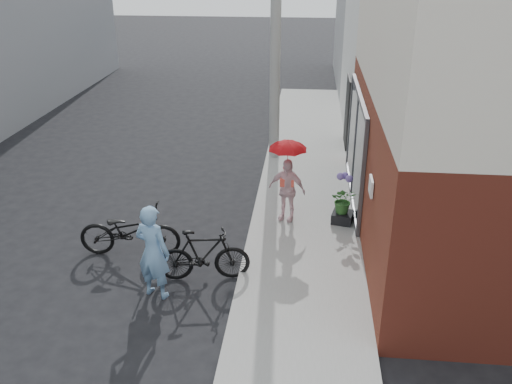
# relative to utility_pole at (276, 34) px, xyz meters

# --- Properties ---
(ground) EXTENTS (80.00, 80.00, 0.00)m
(ground) POSITION_rel_utility_pole_xyz_m (-1.10, -6.00, -3.50)
(ground) COLOR black
(ground) RESTS_ON ground
(sidewalk) EXTENTS (2.20, 24.00, 0.12)m
(sidewalk) POSITION_rel_utility_pole_xyz_m (1.00, -4.00, -3.44)
(sidewalk) COLOR gray
(sidewalk) RESTS_ON ground
(curb) EXTENTS (0.12, 24.00, 0.12)m
(curb) POSITION_rel_utility_pole_xyz_m (-0.16, -4.00, -3.44)
(curb) COLOR #9E9E99
(curb) RESTS_ON ground
(plaster_building) EXTENTS (8.00, 6.00, 7.00)m
(plaster_building) POSITION_rel_utility_pole_xyz_m (6.10, 3.00, 0.00)
(plaster_building) COLOR silver
(plaster_building) RESTS_ON ground
(east_building_far) EXTENTS (8.00, 8.00, 7.00)m
(east_building_far) POSITION_rel_utility_pole_xyz_m (6.10, 10.00, 0.00)
(east_building_far) COLOR gray
(east_building_far) RESTS_ON ground
(utility_pole) EXTENTS (0.28, 0.28, 7.00)m
(utility_pole) POSITION_rel_utility_pole_xyz_m (0.00, 0.00, 0.00)
(utility_pole) COLOR #9E9E99
(utility_pole) RESTS_ON ground
(officer) EXTENTS (0.73, 0.59, 1.74)m
(officer) POSITION_rel_utility_pole_xyz_m (-1.60, -6.77, -2.63)
(officer) COLOR #73A2CE
(officer) RESTS_ON ground
(bike_left) EXTENTS (2.02, 0.82, 1.04)m
(bike_left) POSITION_rel_utility_pole_xyz_m (-2.45, -5.47, -2.98)
(bike_left) COLOR black
(bike_left) RESTS_ON ground
(bike_right) EXTENTS (1.73, 0.73, 1.01)m
(bike_right) POSITION_rel_utility_pole_xyz_m (-0.85, -6.19, -3.00)
(bike_right) COLOR black
(bike_right) RESTS_ON ground
(kimono_woman) EXTENTS (0.89, 0.58, 1.40)m
(kimono_woman) POSITION_rel_utility_pole_xyz_m (0.54, -3.86, -2.68)
(kimono_woman) COLOR silver
(kimono_woman) RESTS_ON sidewalk
(parasol) EXTENTS (0.78, 0.78, 0.69)m
(parasol) POSITION_rel_utility_pole_xyz_m (0.54, -3.86, -1.63)
(parasol) COLOR red
(parasol) RESTS_ON kimono_woman
(planter) EXTENTS (0.51, 0.51, 0.23)m
(planter) POSITION_rel_utility_pole_xyz_m (1.76, -3.90, -3.27)
(planter) COLOR black
(planter) RESTS_ON sidewalk
(potted_plant) EXTENTS (0.53, 0.46, 0.59)m
(potted_plant) POSITION_rel_utility_pole_xyz_m (1.76, -3.90, -2.86)
(potted_plant) COLOR #2C5E25
(potted_plant) RESTS_ON planter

